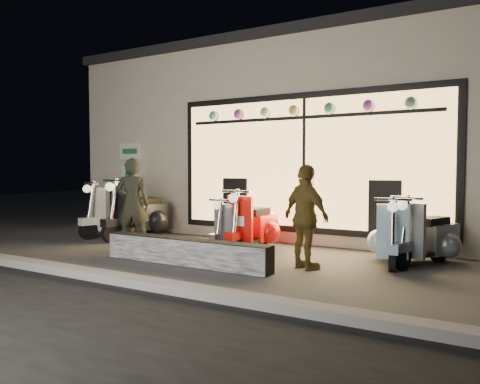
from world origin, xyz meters
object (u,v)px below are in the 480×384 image
object	(u,v)px
scooter_silver	(241,229)
man	(132,204)
graffiti_barrier	(186,252)
woman	(306,217)
scooter_red	(255,226)

from	to	relation	value
scooter_silver	man	size ratio (longest dim) A/B	0.77
man	graffiti_barrier	bearing A→B (deg)	131.65
man	woman	xyz separation A→B (m)	(3.28, 0.07, -0.06)
graffiti_barrier	scooter_red	distance (m)	1.73
graffiti_barrier	woman	xyz separation A→B (m)	(1.67, 0.65, 0.56)
scooter_silver	graffiti_barrier	bearing A→B (deg)	-83.59
scooter_red	woman	size ratio (longest dim) A/B	0.96
scooter_red	woman	bearing A→B (deg)	-37.34
scooter_silver	scooter_red	xyz separation A→B (m)	(0.23, 0.11, 0.06)
man	woman	world-z (taller)	man
scooter_red	woman	distance (m)	1.78
graffiti_barrier	woman	bearing A→B (deg)	21.24
graffiti_barrier	woman	distance (m)	1.87
scooter_silver	woman	distance (m)	1.92
scooter_red	man	bearing A→B (deg)	-149.85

